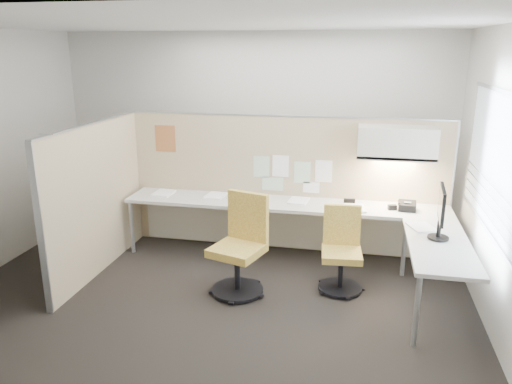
% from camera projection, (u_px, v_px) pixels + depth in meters
% --- Properties ---
extents(floor, '(5.50, 4.50, 0.01)m').
position_uv_depth(floor, '(210.00, 299.00, 5.32)').
color(floor, black).
rests_on(floor, ground).
extents(ceiling, '(5.50, 4.50, 0.01)m').
position_uv_depth(ceiling, '(202.00, 22.00, 4.54)').
color(ceiling, white).
rests_on(ceiling, wall_back).
extents(wall_back, '(5.50, 0.02, 2.80)m').
position_uv_depth(wall_back, '(254.00, 134.00, 7.04)').
color(wall_back, beige).
rests_on(wall_back, ground).
extents(wall_front, '(5.50, 0.02, 2.80)m').
position_uv_depth(wall_front, '(87.00, 266.00, 2.82)').
color(wall_front, beige).
rests_on(wall_front, ground).
extents(wall_right, '(0.02, 4.50, 2.80)m').
position_uv_depth(wall_right, '(505.00, 187.00, 4.39)').
color(wall_right, beige).
rests_on(wall_right, ground).
extents(window_pane, '(0.01, 2.80, 1.30)m').
position_uv_depth(window_pane, '(504.00, 171.00, 4.35)').
color(window_pane, '#AAB7C5').
rests_on(window_pane, wall_right).
extents(partition_back, '(4.10, 0.06, 1.75)m').
position_uv_depth(partition_back, '(284.00, 184.00, 6.47)').
color(partition_back, tan).
rests_on(partition_back, floor).
extents(partition_left, '(0.06, 2.20, 1.75)m').
position_uv_depth(partition_left, '(97.00, 199.00, 5.84)').
color(partition_left, tan).
rests_on(partition_left, floor).
extents(desk, '(4.00, 2.07, 0.73)m').
position_uv_depth(desk, '(309.00, 218.00, 6.03)').
color(desk, beige).
rests_on(desk, floor).
extents(overhead_bin, '(0.90, 0.36, 0.38)m').
position_uv_depth(overhead_bin, '(397.00, 143.00, 5.83)').
color(overhead_bin, beige).
rests_on(overhead_bin, partition_back).
extents(task_light_strip, '(0.60, 0.06, 0.02)m').
position_uv_depth(task_light_strip, '(395.00, 160.00, 5.89)').
color(task_light_strip, '#FFEABF').
rests_on(task_light_strip, overhead_bin).
extents(pinned_papers, '(1.01, 0.00, 0.47)m').
position_uv_depth(pinned_papers, '(290.00, 173.00, 6.38)').
color(pinned_papers, '#8CBF8C').
rests_on(pinned_papers, partition_back).
extents(poster, '(0.28, 0.00, 0.35)m').
position_uv_depth(poster, '(165.00, 139.00, 6.60)').
color(poster, orange).
rests_on(poster, partition_back).
extents(chair_left, '(0.63, 0.64, 1.07)m').
position_uv_depth(chair_left, '(241.00, 248.00, 5.39)').
color(chair_left, black).
rests_on(chair_left, floor).
extents(chair_right, '(0.48, 0.49, 0.91)m').
position_uv_depth(chair_right, '(341.00, 252.00, 5.47)').
color(chair_right, black).
rests_on(chair_right, floor).
extents(monitor, '(0.21, 0.50, 0.53)m').
position_uv_depth(monitor, '(441.00, 210.00, 4.93)').
color(monitor, black).
rests_on(monitor, desk).
extents(phone, '(0.22, 0.21, 0.12)m').
position_uv_depth(phone, '(407.00, 206.00, 5.88)').
color(phone, black).
rests_on(phone, desk).
extents(stapler, '(0.14, 0.05, 0.05)m').
position_uv_depth(stapler, '(349.00, 201.00, 6.18)').
color(stapler, black).
rests_on(stapler, desk).
extents(tape_dispenser, '(0.11, 0.08, 0.06)m').
position_uv_depth(tape_dispenser, '(392.00, 207.00, 5.91)').
color(tape_dispenser, black).
rests_on(tape_dispenser, desk).
extents(coat_hook, '(0.18, 0.43, 1.29)m').
position_uv_depth(coat_hook, '(42.00, 169.00, 4.92)').
color(coat_hook, silver).
rests_on(coat_hook, partition_left).
extents(paper_stack_0, '(0.24, 0.31, 0.03)m').
position_uv_depth(paper_stack_0, '(163.00, 193.00, 6.53)').
color(paper_stack_0, white).
rests_on(paper_stack_0, desk).
extents(paper_stack_1, '(0.26, 0.32, 0.02)m').
position_uv_depth(paper_stack_1, '(216.00, 196.00, 6.44)').
color(paper_stack_1, white).
rests_on(paper_stack_1, desk).
extents(paper_stack_2, '(0.28, 0.34, 0.04)m').
position_uv_depth(paper_stack_2, '(252.00, 200.00, 6.21)').
color(paper_stack_2, white).
rests_on(paper_stack_2, desk).
extents(paper_stack_3, '(0.26, 0.32, 0.02)m').
position_uv_depth(paper_stack_3, '(298.00, 201.00, 6.23)').
color(paper_stack_3, white).
rests_on(paper_stack_3, desk).
extents(paper_stack_4, '(0.27, 0.33, 0.03)m').
position_uv_depth(paper_stack_4, '(355.00, 208.00, 5.92)').
color(paper_stack_4, white).
rests_on(paper_stack_4, desk).
extents(paper_stack_5, '(0.32, 0.36, 0.02)m').
position_uv_depth(paper_stack_5, '(421.00, 227.00, 5.32)').
color(paper_stack_5, white).
rests_on(paper_stack_5, desk).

